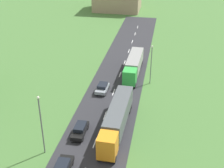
{
  "coord_description": "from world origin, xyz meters",
  "views": [
    {
      "loc": [
        8.65,
        -5.52,
        27.47
      ],
      "look_at": [
        -0.19,
        42.38,
        2.02
      ],
      "focal_mm": 49.46,
      "sensor_mm": 36.0,
      "label": 1
    }
  ],
  "objects_px": {
    "truck_third": "(134,65)",
    "car_fourth": "(102,88)",
    "lamppost_third": "(151,63)",
    "car_third": "(80,130)",
    "truck_second": "(117,118)",
    "lamppost_second": "(41,123)",
    "car_second": "(62,168)"
  },
  "relations": [
    {
      "from": "car_second",
      "to": "car_third",
      "type": "distance_m",
      "value": 8.02
    },
    {
      "from": "car_fourth",
      "to": "lamppost_second",
      "type": "bearing_deg",
      "value": -102.9
    },
    {
      "from": "lamppost_second",
      "to": "lamppost_third",
      "type": "distance_m",
      "value": 26.09
    },
    {
      "from": "truck_second",
      "to": "lamppost_second",
      "type": "relative_size",
      "value": 1.72
    },
    {
      "from": "truck_second",
      "to": "car_fourth",
      "type": "bearing_deg",
      "value": 112.21
    },
    {
      "from": "car_second",
      "to": "car_third",
      "type": "relative_size",
      "value": 1.01
    },
    {
      "from": "car_second",
      "to": "lamppost_second",
      "type": "height_order",
      "value": "lamppost_second"
    },
    {
      "from": "truck_third",
      "to": "car_third",
      "type": "height_order",
      "value": "truck_third"
    },
    {
      "from": "lamppost_second",
      "to": "lamppost_third",
      "type": "xyz_separation_m",
      "value": [
        12.44,
        22.92,
        -0.52
      ]
    },
    {
      "from": "truck_third",
      "to": "truck_second",
      "type": "bearing_deg",
      "value": -90.28
    },
    {
      "from": "truck_second",
      "to": "car_fourth",
      "type": "xyz_separation_m",
      "value": [
        -4.6,
        11.27,
        -1.36
      ]
    },
    {
      "from": "lamppost_second",
      "to": "truck_third",
      "type": "bearing_deg",
      "value": 71.5
    },
    {
      "from": "car_fourth",
      "to": "lamppost_third",
      "type": "bearing_deg",
      "value": 30.89
    },
    {
      "from": "car_fourth",
      "to": "lamppost_second",
      "type": "relative_size",
      "value": 0.46
    },
    {
      "from": "lamppost_second",
      "to": "car_fourth",
      "type": "bearing_deg",
      "value": 77.1
    },
    {
      "from": "lamppost_third",
      "to": "truck_third",
      "type": "bearing_deg",
      "value": 136.89
    },
    {
      "from": "truck_second",
      "to": "truck_third",
      "type": "xyz_separation_m",
      "value": [
        0.09,
        19.65,
        -0.11
      ]
    },
    {
      "from": "car_third",
      "to": "lamppost_third",
      "type": "xyz_separation_m",
      "value": [
        8.83,
        18.16,
        3.5
      ]
    },
    {
      "from": "car_second",
      "to": "car_fourth",
      "type": "bearing_deg",
      "value": 88.68
    },
    {
      "from": "car_third",
      "to": "car_fourth",
      "type": "bearing_deg",
      "value": 87.79
    },
    {
      "from": "truck_third",
      "to": "car_third",
      "type": "bearing_deg",
      "value": -103.57
    },
    {
      "from": "truck_third",
      "to": "car_fourth",
      "type": "bearing_deg",
      "value": -119.26
    },
    {
      "from": "car_third",
      "to": "car_fourth",
      "type": "relative_size",
      "value": 1.1
    },
    {
      "from": "car_second",
      "to": "car_fourth",
      "type": "distance_m",
      "value": 21.21
    },
    {
      "from": "truck_second",
      "to": "lamppost_second",
      "type": "distance_m",
      "value": 11.29
    },
    {
      "from": "truck_third",
      "to": "car_fourth",
      "type": "xyz_separation_m",
      "value": [
        -4.7,
        -8.38,
        -1.26
      ]
    },
    {
      "from": "car_second",
      "to": "car_fourth",
      "type": "xyz_separation_m",
      "value": [
        0.49,
        21.2,
        -0.02
      ]
    },
    {
      "from": "lamppost_second",
      "to": "lamppost_third",
      "type": "relative_size",
      "value": 1.13
    },
    {
      "from": "truck_third",
      "to": "lamppost_third",
      "type": "relative_size",
      "value": 1.69
    },
    {
      "from": "lamppost_second",
      "to": "lamppost_third",
      "type": "bearing_deg",
      "value": 61.52
    },
    {
      "from": "car_third",
      "to": "car_fourth",
      "type": "distance_m",
      "value": 13.19
    },
    {
      "from": "car_second",
      "to": "lamppost_third",
      "type": "bearing_deg",
      "value": 71.4
    }
  ]
}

